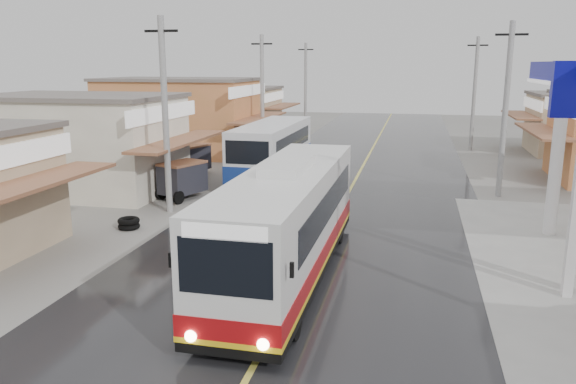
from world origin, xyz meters
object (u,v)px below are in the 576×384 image
second_bus (272,149)px  tricycle_near (182,178)px  tricycle_far (190,158)px  coach_bus (288,221)px  cyclist (263,201)px  tyre_stack (129,223)px

second_bus → tricycle_near: bearing=-117.9°
tricycle_near → tricycle_far: bearing=129.2°
tricycle_far → coach_bus: bearing=-40.2°
cyclist → tyre_stack: (-4.51, -2.80, -0.45)m
tricycle_near → tricycle_far: size_ratio=1.01×
tricycle_near → tyre_stack: (-0.03, -5.06, -0.77)m
coach_bus → tricycle_near: size_ratio=4.24×
second_bus → tyre_stack: size_ratio=10.92×
cyclist → tricycle_near: (-4.48, 2.25, 0.32)m
tricycle_near → cyclist: bearing=-6.1°
cyclist → tyre_stack: 5.33m
coach_bus → second_bus: coach_bus is taller
cyclist → tyre_stack: size_ratio=2.44×
second_bus → tricycle_far: (-4.74, -0.00, -0.64)m
tyre_stack → coach_bus: bearing=-25.6°
tricycle_near → coach_bus: bearing=-29.8°
coach_bus → cyclist: (-2.47, 6.15, -0.99)m
tyre_stack → cyclist: bearing=31.8°
second_bus → tricycle_far: size_ratio=3.54×
second_bus → tricycle_far: bearing=-179.3°
coach_bus → tyre_stack: coach_bus is taller
cyclist → tricycle_near: 5.03m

